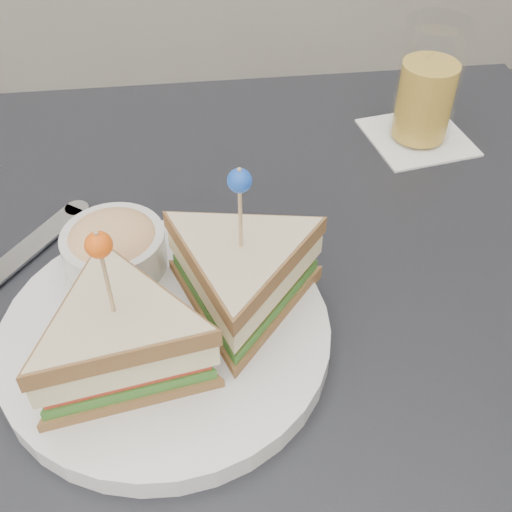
% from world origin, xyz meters
% --- Properties ---
extents(table, '(0.80, 0.80, 0.75)m').
position_xyz_m(table, '(0.00, 0.00, 0.67)').
color(table, black).
rests_on(table, ground).
extents(plate_meal, '(0.34, 0.34, 0.16)m').
position_xyz_m(plate_meal, '(-0.06, -0.03, 0.79)').
color(plate_meal, silver).
rests_on(plate_meal, table).
extents(drink_set, '(0.13, 0.13, 0.14)m').
position_xyz_m(drink_set, '(0.23, 0.24, 0.81)').
color(drink_set, white).
rests_on(drink_set, table).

